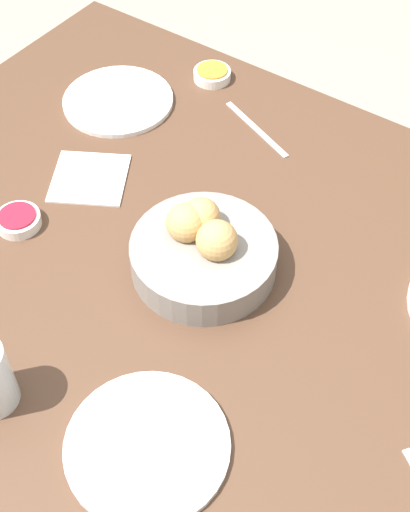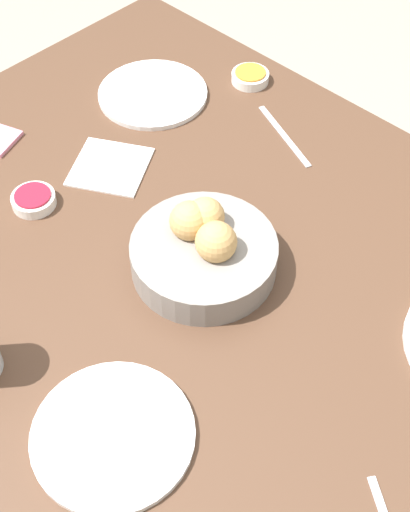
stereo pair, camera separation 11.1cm
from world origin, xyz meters
TOP-DOWN VIEW (x-y plane):
  - ground_plane at (0.00, 0.00)m, footprint 10.00×10.00m
  - dining_table at (0.00, 0.00)m, footprint 1.32×1.04m
  - bread_basket at (0.00, -0.02)m, footprint 0.23×0.23m
  - plate_near_right at (0.38, -0.27)m, footprint 0.22×0.22m
  - plate_far_center at (-0.11, 0.27)m, footprint 0.22×0.22m
  - jam_bowl_berry at (0.31, 0.08)m, footprint 0.08×0.08m
  - jam_bowl_honey at (0.27, -0.43)m, footprint 0.08×0.08m
  - fork_silver at (0.11, -0.35)m, footprint 0.18×0.08m
  - napkin at (0.28, -0.07)m, footprint 0.18×0.18m

SIDE VIEW (x-z plane):
  - ground_plane at x=0.00m, z-range 0.00..0.00m
  - dining_table at x=0.00m, z-range 0.27..0.98m
  - fork_silver at x=0.11m, z-range 0.71..0.71m
  - napkin at x=0.28m, z-range 0.71..0.71m
  - plate_near_right at x=0.38m, z-range 0.71..0.72m
  - plate_far_center at x=-0.11m, z-range 0.71..0.72m
  - jam_bowl_berry at x=0.31m, z-range 0.71..0.73m
  - jam_bowl_honey at x=0.27m, z-range 0.71..0.73m
  - bread_basket at x=0.00m, z-range 0.69..0.80m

